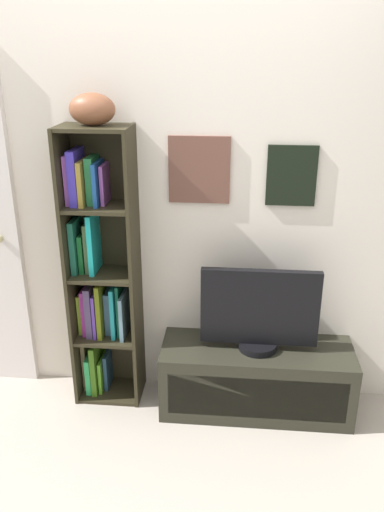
% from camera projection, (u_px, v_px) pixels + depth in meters
% --- Properties ---
extents(back_wall, '(4.80, 0.08, 2.54)m').
position_uv_depth(back_wall, '(171.00, 189.00, 2.87)').
color(back_wall, silver).
rests_on(back_wall, ground).
extents(bookshelf, '(0.39, 0.27, 1.64)m').
position_uv_depth(bookshelf, '(100.00, 276.00, 2.96)').
color(bookshelf, '#2B2718').
rests_on(bookshelf, ground).
extents(football, '(0.26, 0.18, 0.16)m').
position_uv_depth(football, '(92.00, 109.00, 2.58)').
color(football, brown).
rests_on(football, bookshelf).
extents(tv_stand, '(1.10, 0.39, 0.41)m').
position_uv_depth(tv_stand, '(256.00, 378.00, 3.01)').
color(tv_stand, '#28281E').
rests_on(tv_stand, ground).
extents(television, '(0.65, 0.22, 0.49)m').
position_uv_depth(television, '(260.00, 312.00, 2.85)').
color(television, black).
rests_on(television, tv_stand).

